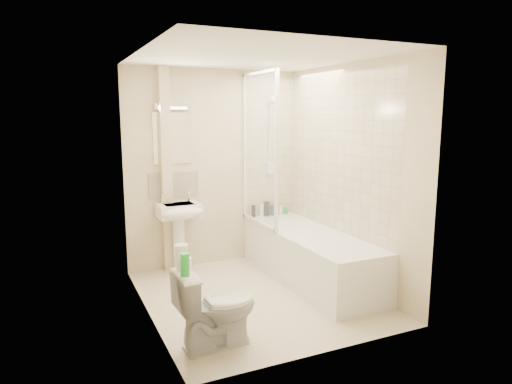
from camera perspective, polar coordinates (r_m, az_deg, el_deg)
name	(u,v)px	position (r m, az deg, el deg)	size (l,w,h in m)	color
floor	(257,296)	(4.84, 0.08, -12.89)	(2.50, 2.50, 0.00)	beige
wall_back	(215,168)	(5.67, -5.21, 2.98)	(2.20, 0.02, 2.40)	beige
wall_left	(145,189)	(4.19, -13.73, 0.34)	(0.02, 2.50, 2.40)	beige
wall_right	(348,176)	(5.07, 11.45, 2.03)	(0.02, 2.50, 2.40)	beige
ceiling	(257,56)	(4.50, 0.09, 16.59)	(2.20, 2.50, 0.02)	white
tile_back	(269,148)	(5.93, 1.68, 5.49)	(0.70, 0.01, 1.75)	beige
tile_right	(337,154)	(5.20, 10.14, 4.76)	(0.01, 2.10, 1.75)	beige
pipe_boxing	(166,171)	(5.44, -11.17, 2.55)	(0.12, 0.12, 2.40)	beige
splashback	(174,185)	(5.53, -10.23, 0.92)	(0.60, 0.01, 0.30)	beige
mirror	(172,138)	(5.48, -10.40, 6.61)	(0.46, 0.01, 0.60)	white
strip_light	(172,106)	(5.45, -10.46, 10.49)	(0.42, 0.07, 0.07)	silver
bathtub	(309,255)	(5.24, 6.69, -7.80)	(0.70, 2.10, 0.55)	white
shower_screen	(259,150)	(5.38, 0.41, 5.33)	(0.04, 0.92, 1.80)	white
shower_fixture	(271,139)	(5.88, 1.87, 6.64)	(0.10, 0.16, 0.99)	white
pedestal_sink	(180,218)	(5.39, -9.51, -3.26)	(0.49, 0.46, 0.95)	white
bottle_black_a	(253,211)	(5.86, -0.33, -2.42)	(0.05, 0.05, 0.16)	black
bottle_white_a	(261,210)	(5.91, 0.69, -2.31)	(0.05, 0.05, 0.16)	white
bottle_black_b	(267,209)	(5.94, 1.37, -2.11)	(0.07, 0.07, 0.19)	black
bottle_blue	(272,210)	(5.97, 2.03, -2.31)	(0.05, 0.05, 0.13)	navy
bottle_cream	(276,208)	(5.99, 2.51, -1.99)	(0.06, 0.06, 0.19)	beige
bottle_white_b	(281,210)	(6.03, 3.09, -2.27)	(0.05, 0.05, 0.12)	silver
bottle_green	(286,211)	(6.07, 3.77, -2.34)	(0.06, 0.06, 0.09)	green
toilet	(216,307)	(3.79, -4.97, -14.14)	(0.67, 0.41, 0.67)	white
toilet_roll_lower	(184,263)	(3.65, -9.00, -8.81)	(0.12, 0.12, 0.09)	white
toilet_roll_upper	(181,251)	(3.63, -9.32, -7.31)	(0.11, 0.11, 0.11)	white
green_bottle	(185,265)	(3.48, -8.87, -8.96)	(0.07, 0.07, 0.18)	green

